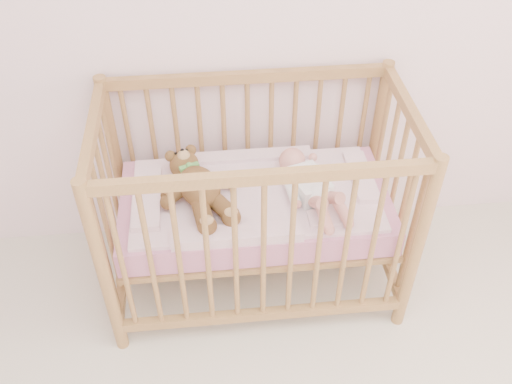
{
  "coord_description": "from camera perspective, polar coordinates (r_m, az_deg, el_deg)",
  "views": [
    {
      "loc": [
        -0.27,
        -0.3,
        2.29
      ],
      "look_at": [
        -0.08,
        1.55,
        0.62
      ],
      "focal_mm": 40.0,
      "sensor_mm": 36.0,
      "label": 1
    }
  ],
  "objects": [
    {
      "name": "teddy_bear",
      "position": [
        2.5,
        -5.67,
        0.5
      ],
      "size": [
        0.55,
        0.64,
        0.15
      ],
      "primitive_type": null,
      "rotation": [
        0.0,
        0.0,
        0.36
      ],
      "color": "brown",
      "rests_on": "blanket"
    },
    {
      "name": "mattress",
      "position": [
        2.63,
        -0.11,
        -1.47
      ],
      "size": [
        1.22,
        0.62,
        0.13
      ],
      "primitive_type": "cube",
      "color": "#C77C9C",
      "rests_on": "crib"
    },
    {
      "name": "baby",
      "position": [
        2.54,
        5.3,
        1.07
      ],
      "size": [
        0.43,
        0.61,
        0.13
      ],
      "primitive_type": null,
      "rotation": [
        0.0,
        0.0,
        0.32
      ],
      "color": "white",
      "rests_on": "blanket"
    },
    {
      "name": "crib",
      "position": [
        2.62,
        -0.11,
        -1.23
      ],
      "size": [
        1.36,
        0.76,
        1.0
      ],
      "primitive_type": null,
      "color": "tan",
      "rests_on": "floor"
    },
    {
      "name": "blanket",
      "position": [
        2.57,
        -0.11,
        -0.25
      ],
      "size": [
        1.1,
        0.58,
        0.06
      ],
      "primitive_type": null,
      "color": "#F3A7B8",
      "rests_on": "mattress"
    }
  ]
}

